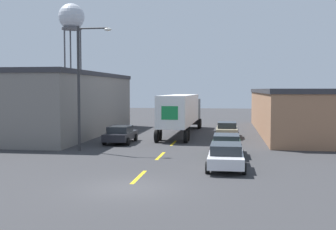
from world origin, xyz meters
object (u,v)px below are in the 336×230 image
(parked_car_left_far, at_px, (120,134))
(parked_car_right_far, at_px, (227,129))
(street_lamp, at_px, (82,80))
(parked_car_right_mid, at_px, (226,144))
(water_tower, at_px, (72,19))
(parked_car_right_near, at_px, (226,156))
(semi_truck, at_px, (182,110))

(parked_car_left_far, bearing_deg, parked_car_right_far, 31.83)
(parked_car_right_far, relative_size, street_lamp, 0.52)
(parked_car_right_far, relative_size, parked_car_right_mid, 1.00)
(parked_car_left_far, height_order, water_tower, water_tower)
(parked_car_right_near, height_order, parked_car_right_mid, same)
(water_tower, bearing_deg, parked_car_right_mid, -58.17)
(parked_car_right_near, height_order, water_tower, water_tower)
(parked_car_left_far, bearing_deg, parked_car_right_near, -49.64)
(parked_car_left_far, relative_size, street_lamp, 0.52)
(parked_car_right_near, distance_m, water_tower, 59.17)
(parked_car_right_near, distance_m, parked_car_left_far, 13.33)
(parked_car_right_near, bearing_deg, street_lamp, 151.76)
(water_tower, relative_size, street_lamp, 2.24)
(semi_truck, height_order, parked_car_right_near, semi_truck)
(parked_car_right_far, distance_m, parked_car_right_mid, 10.72)
(parked_car_right_far, height_order, water_tower, water_tower)
(water_tower, distance_m, street_lamp, 49.05)
(parked_car_right_near, relative_size, parked_car_left_far, 1.00)
(parked_car_right_far, xyz_separation_m, street_lamp, (-10.15, -10.06, 4.33))
(semi_truck, relative_size, parked_car_right_near, 3.46)
(parked_car_right_mid, relative_size, street_lamp, 0.52)
(parked_car_left_far, bearing_deg, parked_car_right_mid, -31.84)
(parked_car_right_mid, bearing_deg, parked_car_right_near, -90.00)
(semi_truck, height_order, parked_car_right_mid, semi_truck)
(semi_truck, relative_size, parked_car_right_mid, 3.46)
(semi_truck, xyz_separation_m, parked_car_right_mid, (4.43, -13.13, -1.60))
(parked_car_right_mid, distance_m, street_lamp, 11.06)
(parked_car_left_far, height_order, street_lamp, street_lamp)
(semi_truck, xyz_separation_m, water_tower, (-23.40, 31.70, 14.65))
(parked_car_left_far, xyz_separation_m, street_lamp, (-1.52, -4.70, 4.33))
(parked_car_left_far, bearing_deg, street_lamp, -107.92)
(parked_car_right_mid, xyz_separation_m, street_lamp, (-10.15, 0.66, 4.33))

